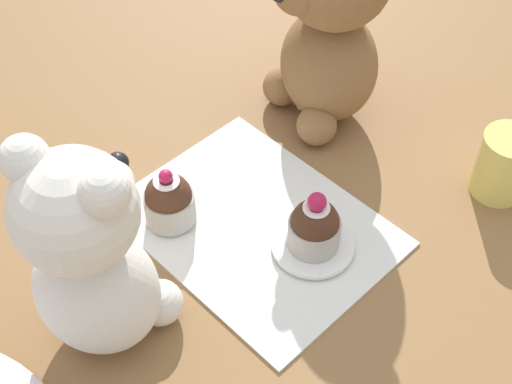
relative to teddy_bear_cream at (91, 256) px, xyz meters
name	(u,v)px	position (x,y,z in m)	size (l,w,h in m)	color
ground_plane	(256,226)	(-0.01, -0.19, -0.11)	(4.00, 4.00, 0.00)	olive
knitted_placemat	(256,225)	(-0.01, -0.19, -0.11)	(0.28, 0.21, 0.01)	silver
teddy_bear_cream	(91,256)	(0.00, 0.00, 0.00)	(0.14, 0.14, 0.24)	silver
teddy_bear_tan	(330,23)	(0.07, -0.38, 0.02)	(0.15, 0.15, 0.26)	olive
cupcake_near_cream_bear	(169,201)	(0.06, -0.13, -0.08)	(0.05, 0.05, 0.07)	#B2ADA3
saucer_plate	(313,245)	(-0.07, -0.21, -0.10)	(0.09, 0.09, 0.01)	white
cupcake_near_tan_bear	(315,226)	(-0.07, -0.21, -0.07)	(0.05, 0.05, 0.08)	#B2ADA3
juice_glass	(504,165)	(-0.16, -0.42, -0.07)	(0.06, 0.06, 0.08)	#EADB66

